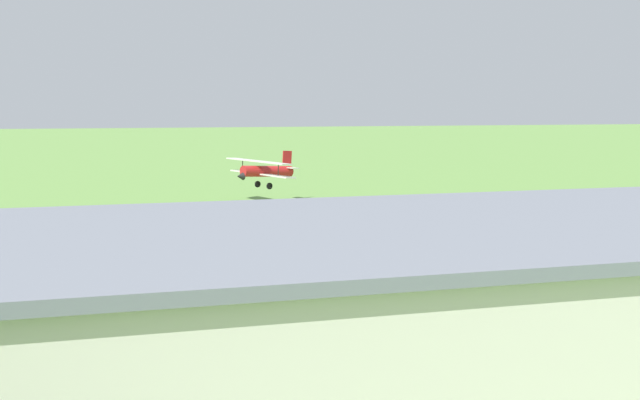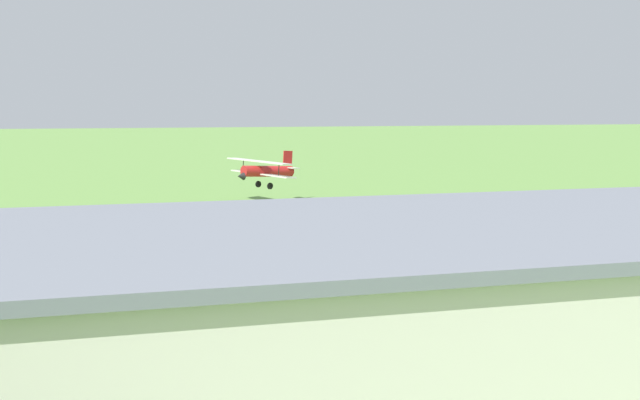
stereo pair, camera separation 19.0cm
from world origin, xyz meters
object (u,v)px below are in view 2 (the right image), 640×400
(hangar, at_px, (576,306))
(car_silver, at_px, (65,288))
(biplane, at_px, (266,170))
(person_crossing_taxiway, at_px, (587,243))
(person_watching_takeoff, at_px, (191,262))
(person_walking_on_apron, at_px, (201,264))

(hangar, distance_m, car_silver, 23.59)
(biplane, xyz_separation_m, person_crossing_taxiway, (-18.66, 24.79, -2.64))
(person_crossing_taxiway, bearing_deg, hangar, 55.06)
(car_silver, bearing_deg, person_crossing_taxiway, -171.59)
(biplane, bearing_deg, car_silver, 65.78)
(car_silver, height_order, person_watching_takeoff, car_silver)
(person_watching_takeoff, xyz_separation_m, person_walking_on_apron, (-0.57, 0.88, 0.06))
(hangar, relative_size, person_watching_takeoff, 24.18)
(hangar, relative_size, car_silver, 8.30)
(person_crossing_taxiway, bearing_deg, person_watching_takeoff, 0.60)
(hangar, relative_size, person_walking_on_apron, 22.56)
(hangar, bearing_deg, car_silver, -35.39)
(biplane, distance_m, person_crossing_taxiway, 31.14)
(biplane, relative_size, person_watching_takeoff, 5.28)
(hangar, height_order, person_watching_takeoff, hangar)
(hangar, distance_m, person_watching_takeoff, 22.37)
(hangar, xyz_separation_m, car_silver, (19.14, -13.60, -2.27))
(person_watching_takeoff, bearing_deg, person_walking_on_apron, 123.05)
(biplane, bearing_deg, hangar, 97.74)
(biplane, distance_m, car_silver, 32.46)
(hangar, xyz_separation_m, person_walking_on_apron, (12.43, -17.17, -2.28))
(person_crossing_taxiway, bearing_deg, car_silver, 8.41)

